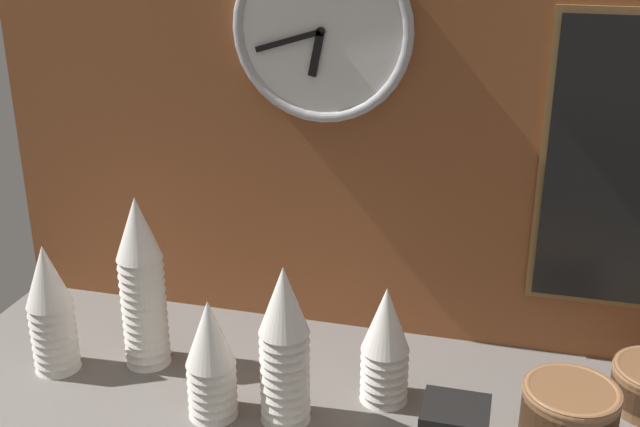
# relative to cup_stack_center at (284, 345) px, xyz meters

# --- Properties ---
(ground_plane) EXTENTS (1.60, 0.56, 0.04)m
(ground_plane) POSITION_rel_cup_stack_center_xyz_m (0.11, 0.08, -0.16)
(ground_plane) COLOR slate
(wall_tiled_back) EXTENTS (1.60, 0.03, 1.05)m
(wall_tiled_back) POSITION_rel_cup_stack_center_xyz_m (0.11, 0.35, 0.38)
(wall_tiled_back) COLOR brown
(wall_tiled_back) RESTS_ON ground_plane
(cup_stack_center) EXTENTS (0.08, 0.08, 0.28)m
(cup_stack_center) POSITION_rel_cup_stack_center_xyz_m (0.00, 0.00, 0.00)
(cup_stack_center) COLOR white
(cup_stack_center) RESTS_ON ground_plane
(cup_stack_far_left) EXTENTS (0.08, 0.08, 0.25)m
(cup_stack_far_left) POSITION_rel_cup_stack_center_xyz_m (-0.45, 0.04, -0.02)
(cup_stack_far_left) COLOR white
(cup_stack_far_left) RESTS_ON ground_plane
(cup_stack_left) EXTENTS (0.08, 0.08, 0.33)m
(cup_stack_left) POSITION_rel_cup_stack_center_xyz_m (-0.30, 0.10, 0.02)
(cup_stack_left) COLOR white
(cup_stack_left) RESTS_ON ground_plane
(cup_stack_center_left) EXTENTS (0.08, 0.08, 0.22)m
(cup_stack_center_left) POSITION_rel_cup_stack_center_xyz_m (-0.12, -0.02, -0.03)
(cup_stack_center_left) COLOR white
(cup_stack_center_left) RESTS_ON ground_plane
(cup_stack_center_right) EXTENTS (0.08, 0.08, 0.22)m
(cup_stack_center_right) POSITION_rel_cup_stack_center_xyz_m (0.15, 0.10, -0.03)
(cup_stack_center_right) COLOR white
(cup_stack_center_right) RESTS_ON ground_plane
(bowl_stack_right) EXTENTS (0.15, 0.15, 0.11)m
(bowl_stack_right) POSITION_rel_cup_stack_center_xyz_m (0.45, 0.04, -0.08)
(bowl_stack_right) COLOR brown
(bowl_stack_right) RESTS_ON ground_plane
(wall_clock) EXTENTS (0.33, 0.03, 0.33)m
(wall_clock) POSITION_rel_cup_stack_center_xyz_m (-0.02, 0.32, 0.45)
(wall_clock) COLOR white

